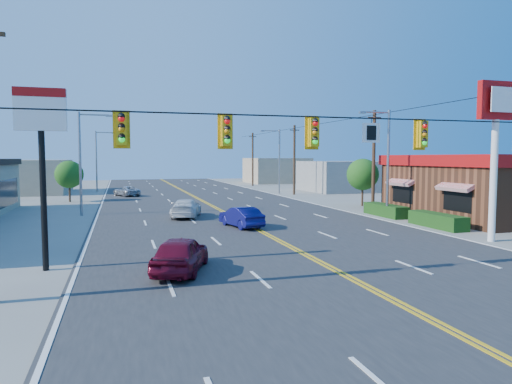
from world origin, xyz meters
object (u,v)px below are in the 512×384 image
object	(u,v)px
kfc	(505,186)
kfc_pylon	(495,128)
pizza_hut_sign	(41,140)
car_silver	(126,192)
car_magenta	(181,255)
car_white	(186,209)
car_blue	(241,218)
signal_span	(340,147)

from	to	relation	value
kfc	kfc_pylon	distance (m)	12.52
pizza_hut_sign	car_silver	xyz separation A→B (m)	(3.61, 35.13, -4.62)
car_magenta	car_white	distance (m)	16.52
car_white	car_magenta	bearing A→B (deg)	97.03
kfc_pylon	pizza_hut_sign	world-z (taller)	kfc_pylon
kfc_pylon	car_magenta	distance (m)	17.82
car_magenta	car_white	world-z (taller)	car_magenta
car_magenta	kfc_pylon	bearing A→B (deg)	-153.12
car_blue	kfc_pylon	bearing A→B (deg)	131.87
kfc_pylon	car_blue	bearing A→B (deg)	144.27
kfc_pylon	pizza_hut_sign	size ratio (longest dim) A/B	1.24
kfc	car_magenta	xyz separation A→B (m)	(-25.78, -10.00, -1.67)
car_magenta	car_white	bearing A→B (deg)	-78.54
kfc_pylon	car_silver	world-z (taller)	kfc_pylon
signal_span	kfc	distance (m)	23.47
car_silver	car_white	bearing A→B (deg)	76.77
pizza_hut_sign	kfc	bearing A→B (deg)	14.52
car_magenta	car_silver	xyz separation A→B (m)	(-1.51, 37.13, -0.15)
kfc_pylon	car_magenta	bearing A→B (deg)	-173.24
pizza_hut_sign	car_white	bearing A→B (deg)	62.04
signal_span	car_magenta	xyz separation A→B (m)	(-5.76, 2.00, -4.18)
pizza_hut_sign	signal_span	bearing A→B (deg)	-20.19
signal_span	car_blue	size ratio (longest dim) A/B	6.15
signal_span	pizza_hut_sign	size ratio (longest dim) A/B	3.55
kfc	kfc_pylon	bearing A→B (deg)	-138.05
kfc	car_blue	size ratio (longest dim) A/B	4.12
car_blue	kfc	bearing A→B (deg)	166.44
kfc	pizza_hut_sign	distance (m)	32.04
kfc	kfc_pylon	xyz separation A→B (m)	(-8.90, -8.00, 3.66)
kfc	car_silver	xyz separation A→B (m)	(-27.29, 27.13, -1.82)
car_blue	car_white	world-z (taller)	car_white
signal_span	kfc_pylon	world-z (taller)	signal_span
car_white	kfc	bearing A→B (deg)	-179.50
kfc	pizza_hut_sign	xyz separation A→B (m)	(-30.90, -8.00, 2.80)
kfc_pylon	car_white	world-z (taller)	kfc_pylon
kfc_pylon	car_magenta	world-z (taller)	kfc_pylon
car_blue	car_white	bearing A→B (deg)	-77.89
kfc_pylon	car_blue	xyz separation A→B (m)	(-11.70, 8.42, -5.39)
signal_span	car_magenta	world-z (taller)	signal_span
car_silver	signal_span	bearing A→B (deg)	76.42
kfc	car_blue	world-z (taller)	kfc
pizza_hut_sign	car_silver	size ratio (longest dim) A/B	1.70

